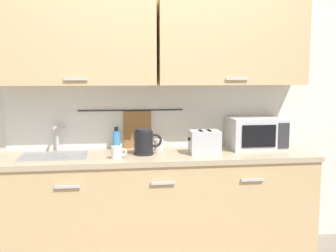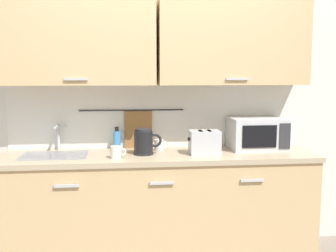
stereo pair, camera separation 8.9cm
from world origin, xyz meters
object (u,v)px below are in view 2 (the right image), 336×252
Objects in this scene: toaster at (205,142)px; mug_by_kettle at (159,145)px; dish_soap_bottle at (117,140)px; mug_near_sink at (116,152)px; microwave at (257,133)px; electric_kettle at (144,142)px.

mug_by_kettle is (-0.35, 0.18, -0.05)m from toaster.
toaster is (0.70, -0.27, 0.01)m from dish_soap_bottle.
dish_soap_bottle reaches higher than mug_near_sink.
microwave is 0.52m from toaster.
electric_kettle reaches higher than mug_near_sink.
dish_soap_bottle is 0.37m from mug_by_kettle.
mug_near_sink is at bearing -172.33° from toaster.
mug_by_kettle is at bearing 46.49° from electric_kettle.
mug_near_sink is at bearing -90.09° from dish_soap_bottle.
mug_by_kettle is at bearing 178.95° from microwave.
toaster reaches higher than mug_near_sink.
microwave is 2.03× the size of electric_kettle.
electric_kettle is 0.32m from dish_soap_bottle.
electric_kettle is 0.49m from toaster.
dish_soap_bottle is at bearing 89.91° from mug_near_sink.
electric_kettle reaches higher than mug_by_kettle.
toaster reaches higher than mug_by_kettle.
dish_soap_bottle is 1.63× the size of mug_near_sink.
mug_near_sink is at bearing -148.82° from electric_kettle.
microwave is 1.20m from dish_soap_bottle.
microwave is 2.35× the size of dish_soap_bottle.
electric_kettle reaches higher than toaster.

